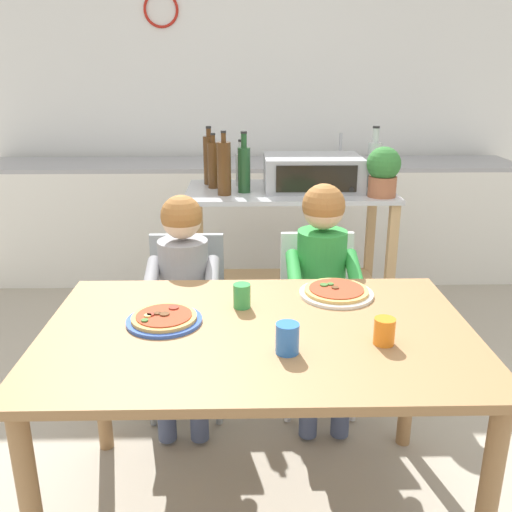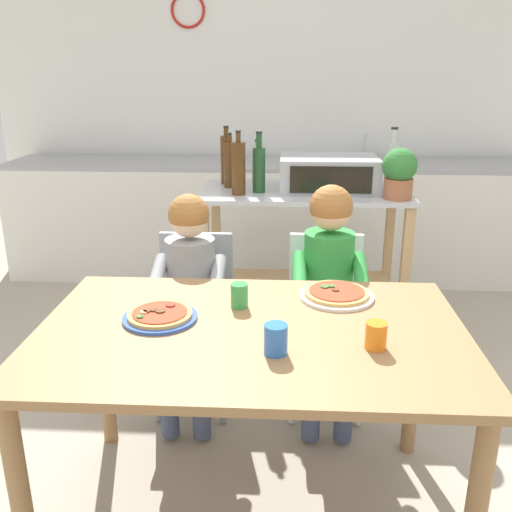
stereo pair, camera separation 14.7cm
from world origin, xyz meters
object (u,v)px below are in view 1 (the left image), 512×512
Objects in this scene: bottle_brown_beer at (241,168)px; drinking_cup_orange at (384,331)px; bottle_tall_green_wine at (224,168)px; dining_chair_left at (187,310)px; child_in_grey_shirt at (183,286)px; child_in_green_shirt at (323,277)px; kitchen_island_cart at (288,239)px; pizza_plate_white at (336,292)px; toaster_oven at (312,173)px; bottle_squat_spirits at (209,159)px; drinking_cup_blue at (287,338)px; drinking_cup_green at (242,296)px; bottle_slim_sauce at (244,168)px; dining_chair_right at (318,308)px; bottle_clear_vinegar at (374,163)px; potted_herb_plant at (383,170)px; pizza_plate_blue_rimmed at (164,319)px; bottle_dark_olive_oil at (214,165)px; dining_table at (258,355)px.

bottle_brown_beer reaches higher than drinking_cup_orange.
dining_chair_left is at bearing -106.02° from bottle_tall_green_wine.
child_in_grey_shirt is 0.96× the size of child_in_green_shirt.
kitchen_island_cart is 1.18m from pizza_plate_white.
toaster_oven is 0.61m from bottle_squat_spirits.
child_in_grey_shirt is at bearing 117.02° from drinking_cup_blue.
bottle_brown_beer is 0.33× the size of dining_chair_left.
child_in_grey_shirt is at bearing 120.50° from drinking_cup_green.
bottle_squat_spirits is 0.33× the size of child_in_grey_shirt.
dining_chair_right is (0.34, -0.62, -0.55)m from bottle_slim_sauce.
bottle_clear_vinegar is 0.25m from potted_herb_plant.
potted_herb_plant reaches higher than drinking_cup_green.
bottle_slim_sauce is 0.41× the size of dining_chair_left.
bottle_brown_beer is at bearing 111.30° from child_in_green_shirt.
kitchen_island_cart is 1.62m from drinking_cup_blue.
kitchen_island_cart is at bearing 96.22° from child_in_green_shirt.
kitchen_island_cart is at bearing -22.37° from bottle_brown_beer.
child_in_grey_shirt is (-0.61, -0.14, 0.17)m from dining_chair_right.
bottle_clear_vinegar reaches higher than drinking_cup_green.
dining_chair_right is (0.61, 0.01, 0.00)m from dining_chair_left.
bottle_brown_beer is 0.26m from bottle_tall_green_wine.
drinking_cup_orange is (0.70, -0.17, 0.03)m from pizza_plate_blue_rimmed.
drinking_cup_blue reaches higher than pizza_plate_blue_rimmed.
drinking_cup_orange is at bearing -77.64° from pizza_plate_white.
dining_chair_right is 0.74m from drinking_cup_green.
bottle_brown_beer reaches higher than pizza_plate_blue_rimmed.
kitchen_island_cart is 1.31m from drinking_cup_green.
toaster_oven is 1.61× the size of bottle_squat_spirits.
kitchen_island_cart is at bearing 69.30° from pizza_plate_blue_rimmed.
toaster_oven is 0.56m from bottle_dark_olive_oil.
bottle_squat_spirits is at bearing 160.12° from kitchen_island_cart.
kitchen_island_cart is 0.41m from toaster_oven.
drinking_cup_orange is at bearing -69.42° from bottle_tall_green_wine.
dining_chair_right is at bearing -51.17° from bottle_tall_green_wine.
pizza_plate_white is at bearing -28.87° from child_in_grey_shirt.
pizza_plate_white is at bearing 42.92° from dining_table.
potted_herb_plant is at bearing -3.82° from bottle_tall_green_wine.
bottle_slim_sauce is at bearing 78.41° from pizza_plate_blue_rimmed.
kitchen_island_cart is 0.98m from child_in_grey_shirt.
drinking_cup_orange is (-0.31, -1.62, -0.25)m from bottle_clear_vinegar.
child_in_grey_shirt is (-0.65, -0.84, -0.34)m from toaster_oven.
bottle_clear_vinegar is 0.42× the size of dining_chair_right.
dining_chair_left is at bearing 113.76° from drinking_cup_blue.
drinking_cup_orange is (0.60, -1.61, -0.25)m from bottle_dark_olive_oil.
child_in_grey_shirt is 3.70× the size of pizza_plate_white.
dining_chair_left is 0.79× the size of child_in_grey_shirt.
kitchen_island_cart is 1.43× the size of dining_chair_left.
pizza_plate_white is at bearing 16.29° from drinking_cup_green.
toaster_oven is 2.04× the size of potted_herb_plant.
bottle_tall_green_wine reaches higher than bottle_dark_olive_oil.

